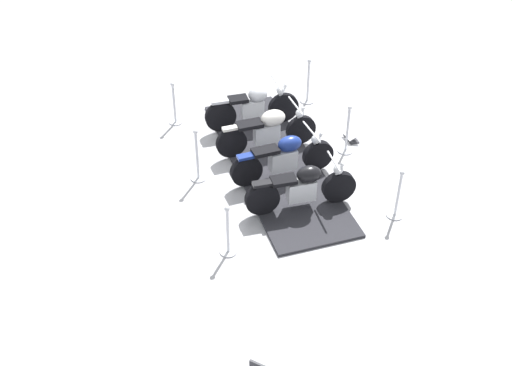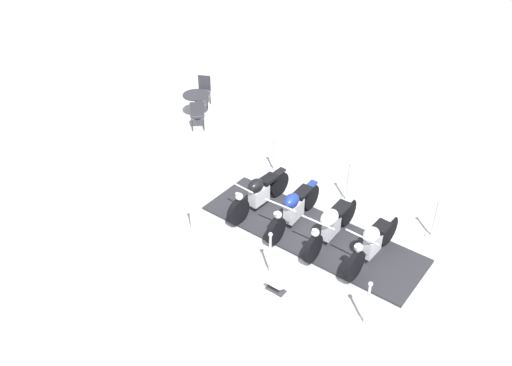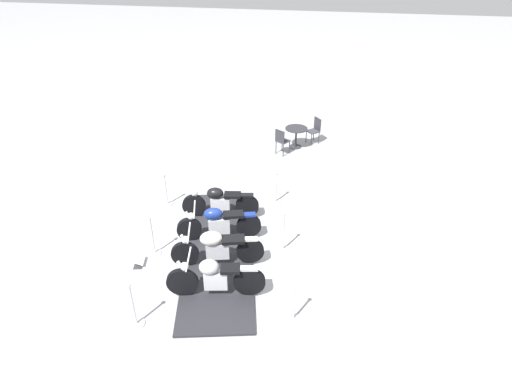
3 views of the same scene
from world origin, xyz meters
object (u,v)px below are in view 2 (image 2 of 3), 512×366
Objects in this scene: stanchion_right_mid at (270,260)px; motorcycle_cream at (331,224)px; stanchion_left_rear at (434,224)px; info_placard at (276,287)px; cafe_chair_across_table at (197,113)px; stanchion_left_front at (274,160)px; motorcycle_chrome at (372,243)px; stanchion_right_rear at (366,311)px; stanchion_right_front at (191,220)px; motorcycle_navy at (293,209)px; cafe_chair_near_table at (204,89)px; stanchion_left_mid at (347,188)px; cafe_table at (196,100)px; motorcycle_black at (258,193)px.

motorcycle_cream is at bearing 85.63° from stanchion_right_mid.
stanchion_left_rear reaches higher than info_placard.
info_placard is 6.95m from cafe_chair_across_table.
stanchion_left_front is at bearing -53.55° from info_placard.
motorcycle_chrome is 4.02m from stanchion_left_front.
stanchion_right_rear is 1.86m from info_placard.
info_placard is (3.31, -2.80, -0.27)m from stanchion_left_front.
stanchion_left_front is 0.99× the size of stanchion_right_front.
stanchion_left_front is at bearing -111.79° from motorcycle_chrome.
stanchion_left_front is 3.86m from stanchion_right_mid.
stanchion_right_front is at bearing -50.40° from motorcycle_navy.
stanchion_left_rear and stanchion_right_front have the same top height.
cafe_chair_near_table is (-8.64, -0.22, 0.19)m from stanchion_left_rear.
stanchion_left_mid is 1.13× the size of stanchion_right_front.
stanchion_right_mid reaches higher than cafe_chair_across_table.
info_placard is at bearing -40.20° from stanchion_left_front.
motorcycle_chrome reaches higher than stanchion_right_front.
motorcycle_chrome reaches higher than info_placard.
cafe_chair_near_table is at bearing -9.31° from cafe_chair_across_table.
stanchion_right_front is 1.24× the size of cafe_table.
stanchion_left_rear is at bearing 117.98° from motorcycle_navy.
motorcycle_black is 1.00× the size of motorcycle_chrome.
stanchion_left_rear is (2.24, 2.19, -0.14)m from motorcycle_navy.
motorcycle_cream is at bearing 93.24° from motorcycle_black.
cafe_chair_near_table is at bearing -118.10° from motorcycle_cream.
stanchion_right_front is at bearing -21.01° from motorcycle_black.
cafe_table is (-7.80, 0.88, 0.03)m from motorcycle_chrome.
motorcycle_navy is at bearing 55.88° from stanchion_right_front.
motorcycle_black reaches higher than motorcycle_navy.
motorcycle_black is 2.67m from info_placard.
motorcycle_chrome is 1.78m from stanchion_left_rear.
stanchion_right_rear reaches higher than stanchion_left_rear.
motorcycle_navy is 6.02m from cafe_table.
stanchion_right_front is at bearing 176.29° from cafe_chair_across_table.
motorcycle_navy is 2.35m from stanchion_left_front.
stanchion_left_rear is 8.17m from cafe_table.
stanchion_left_rear is 5.42m from stanchion_right_front.
cafe_chair_across_table is (-3.15, -0.28, 0.21)m from stanchion_left_front.
motorcycle_cream is 1.94× the size of stanchion_right_mid.
stanchion_left_front is (-2.99, 0.96, -0.20)m from motorcycle_cream.
stanchion_right_rear is at bearing 13.34° from stanchion_right_front.
stanchion_right_front is at bearing -6.91° from info_placard.
stanchion_right_rear is (0.73, -3.09, -0.02)m from stanchion_left_rear.
stanchion_left_rear is 3.94m from info_placard.
motorcycle_chrome is at bearing 59.74° from stanchion_right_mid.
cafe_table is 0.83m from cafe_chair_near_table.
stanchion_left_front is 3.17m from stanchion_right_front.
stanchion_left_rear is 0.89× the size of stanchion_left_mid.
motorcycle_chrome is at bearing -151.42° from cafe_chair_across_table.
info_placard is at bearing -26.13° from stanchion_right_mid.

